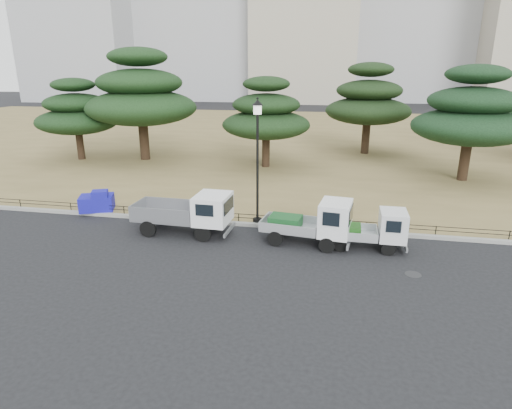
% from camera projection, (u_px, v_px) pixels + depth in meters
% --- Properties ---
extents(ground, '(220.00, 220.00, 0.00)m').
position_uv_depth(ground, '(247.00, 248.00, 17.97)').
color(ground, black).
extents(lawn, '(120.00, 56.00, 0.15)m').
position_uv_depth(lawn, '(306.00, 137.00, 46.56)').
color(lawn, olive).
rests_on(lawn, ground).
extents(curb, '(120.00, 0.25, 0.16)m').
position_uv_depth(curb, '(258.00, 225.00, 20.38)').
color(curb, gray).
rests_on(curb, ground).
extents(truck_large, '(4.44, 1.89, 1.92)m').
position_uv_depth(truck_large, '(188.00, 211.00, 19.26)').
color(truck_large, black).
rests_on(truck_large, ground).
extents(truck_kei_front, '(3.89, 2.03, 1.97)m').
position_uv_depth(truck_kei_front, '(313.00, 222.00, 18.11)').
color(truck_kei_front, black).
rests_on(truck_kei_front, ground).
extents(truck_kei_rear, '(3.21, 1.41, 1.68)m').
position_uv_depth(truck_kei_rear, '(372.00, 229.00, 17.72)').
color(truck_kei_rear, black).
rests_on(truck_kei_rear, ground).
extents(street_lamp, '(0.51, 0.51, 5.75)m').
position_uv_depth(street_lamp, '(258.00, 141.00, 19.48)').
color(street_lamp, black).
rests_on(street_lamp, lawn).
extents(pipe_fence, '(38.00, 0.04, 0.40)m').
position_uv_depth(pipe_fence, '(259.00, 217.00, 20.41)').
color(pipe_fence, black).
rests_on(pipe_fence, lawn).
extents(tarp_pile, '(1.99, 1.74, 1.10)m').
position_uv_depth(tarp_pile, '(97.00, 202.00, 22.20)').
color(tarp_pile, '#1917B2').
rests_on(tarp_pile, lawn).
extents(manhole, '(0.60, 0.60, 0.01)m').
position_uv_depth(manhole, '(413.00, 274.00, 15.65)').
color(manhole, '#2D2D30').
rests_on(manhole, ground).
extents(pine_west_far, '(6.32, 6.32, 6.39)m').
position_uv_depth(pine_west_far, '(76.00, 113.00, 33.78)').
color(pine_west_far, black).
rests_on(pine_west_far, lawn).
extents(pine_west_near, '(8.64, 8.64, 8.64)m').
position_uv_depth(pine_west_near, '(141.00, 96.00, 33.35)').
color(pine_west_near, black).
rests_on(pine_west_near, lawn).
extents(pine_center_left, '(6.45, 6.45, 6.56)m').
position_uv_depth(pine_center_left, '(266.00, 116.00, 31.10)').
color(pine_center_left, black).
rests_on(pine_center_left, lawn).
extents(pine_center_right, '(7.15, 7.15, 7.58)m').
position_uv_depth(pine_center_right, '(368.00, 102.00, 35.98)').
color(pine_center_right, black).
rests_on(pine_center_right, lawn).
extents(pine_east_near, '(7.27, 7.27, 7.34)m').
position_uv_depth(pine_east_near, '(471.00, 115.00, 27.10)').
color(pine_east_near, black).
rests_on(pine_east_near, lawn).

